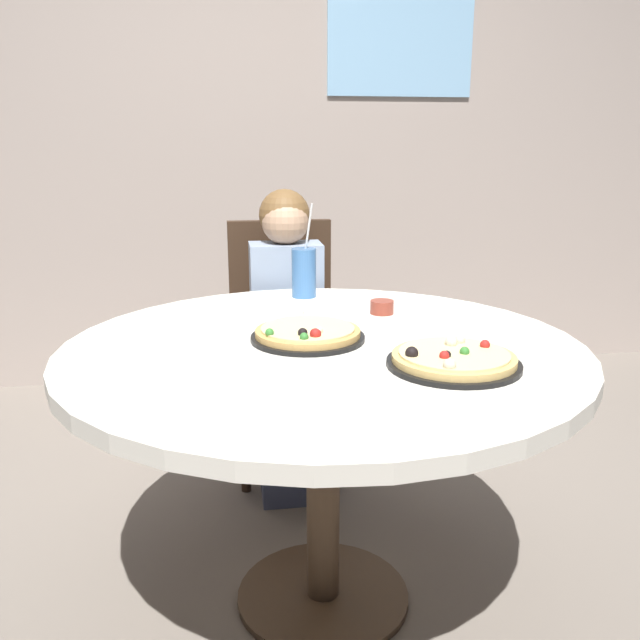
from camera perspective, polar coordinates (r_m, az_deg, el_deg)
The scene contains 10 objects.
ground_plane at distance 2.07m, azimuth 0.25°, elevation -22.34°, with size 8.00×8.00×0.00m, color slate.
wall_with_window at distance 3.63m, azimuth -5.38°, elevation 18.06°, with size 5.20×0.13×2.90m.
dining_table at distance 1.75m, azimuth 0.28°, elevation -4.76°, with size 1.32×1.32×0.75m.
chair_wooden at distance 2.64m, azimuth -3.06°, elevation -0.96°, with size 0.41×0.41×0.95m.
diner_child at distance 2.48m, azimuth -2.64°, elevation -3.13°, with size 0.26×0.41×1.08m.
pizza_veggie at distance 1.75m, azimuth -1.05°, elevation -1.19°, with size 0.30×0.30×0.05m.
pizza_cheese at distance 1.58m, azimuth 11.16°, elevation -3.28°, with size 0.31×0.31×0.05m.
soda_cup at distance 2.22m, azimuth -1.36°, elevation 4.02°, with size 0.08×0.08×0.31m.
sauce_bowl at distance 2.02m, azimuth 5.23°, elevation 1.09°, with size 0.07×0.07×0.04m, color brown.
plate_small at distance 2.04m, azimuth -3.81°, elevation 0.80°, with size 0.18×0.18×0.01m, color white.
Camera 1 is at (-0.28, -1.62, 1.25)m, focal length 38.04 mm.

